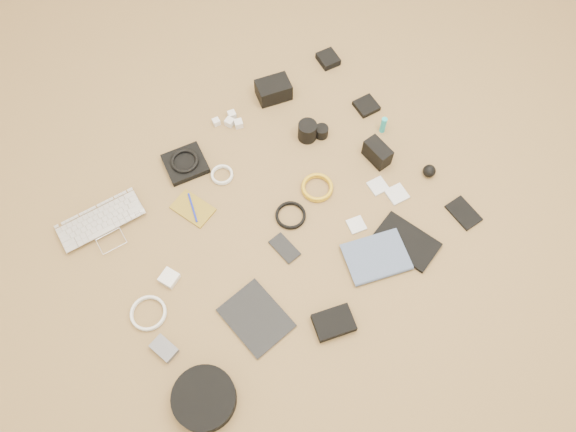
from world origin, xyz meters
TOP-DOWN VIEW (x-y plane):
  - laptop at (-0.55, 0.35)m, footprint 0.35×0.27m
  - headphone_pouch at (-0.15, 0.42)m, footprint 0.19×0.18m
  - headphones at (-0.15, 0.42)m, footprint 0.14×0.14m
  - charger_a at (0.07, 0.51)m, footprint 0.03×0.03m
  - charger_b at (0.15, 0.50)m, footprint 0.04×0.04m
  - charger_c at (0.14, 0.45)m, footprint 0.04×0.04m
  - charger_d at (0.12, 0.48)m, footprint 0.04×0.04m
  - dslr_camera at (0.36, 0.48)m, footprint 0.17×0.14m
  - lens_pouch at (0.67, 0.49)m, footprint 0.10×0.11m
  - notebook_olive at (-0.23, 0.23)m, footprint 0.14×0.18m
  - pen_blue at (-0.23, 0.23)m, footprint 0.05×0.13m
  - cable_white_a at (-0.06, 0.28)m, footprint 0.12×0.12m
  - lens_a at (0.34, 0.22)m, footprint 0.10×0.10m
  - lens_b at (0.39, 0.19)m, footprint 0.07×0.07m
  - card_reader at (0.64, 0.18)m, footprint 0.10×0.10m
  - power_brick at (-0.47, 0.04)m, footprint 0.08×0.08m
  - cable_white_b at (-0.60, -0.03)m, footprint 0.17×0.17m
  - cable_black at (0.05, -0.03)m, footprint 0.13×0.13m
  - cable_yellow at (0.21, -0.00)m, footprint 0.15×0.15m
  - flash at (0.49, -0.04)m, footprint 0.06×0.12m
  - lens_cleaner at (0.61, 0.05)m, footprint 0.03×0.03m
  - battery_charger at (-0.62, -0.17)m, footprint 0.08×0.10m
  - tablet at (-0.30, -0.28)m, footprint 0.20×0.25m
  - phone at (-0.05, -0.13)m, footprint 0.07×0.12m
  - filter_case_left at (0.23, -0.22)m, footprint 0.08×0.08m
  - filter_case_mid at (0.41, -0.14)m, footprint 0.08×0.08m
  - filter_case_right at (0.45, -0.22)m, footprint 0.09×0.09m
  - air_blower at (0.61, -0.22)m, footprint 0.06×0.06m
  - headphone_case at (-0.61, -0.40)m, footprint 0.22×0.22m
  - drive_case at (-0.10, -0.47)m, footprint 0.17×0.14m
  - paperback at (0.16, -0.45)m, footprint 0.28×0.24m
  - notebook_black_a at (0.33, -0.39)m, footprint 0.20×0.26m
  - notebook_black_b at (0.60, -0.44)m, footprint 0.09×0.14m

SIDE VIEW (x-z plane):
  - filter_case_left at x=0.23m, z-range 0.00..0.01m
  - notebook_olive at x=-0.23m, z-range 0.00..0.01m
  - phone at x=-0.05m, z-range 0.00..0.01m
  - filter_case_mid at x=0.41m, z-range 0.00..0.01m
  - filter_case_right at x=0.45m, z-range 0.00..0.01m
  - tablet at x=-0.30m, z-range 0.00..0.01m
  - cable_white_a at x=-0.06m, z-range 0.00..0.01m
  - notebook_black_b at x=0.60m, z-range 0.00..0.01m
  - cable_black at x=0.05m, z-range 0.00..0.01m
  - cable_white_b at x=-0.60m, z-range 0.00..0.01m
  - cable_yellow at x=0.21m, z-range 0.00..0.01m
  - notebook_black_a at x=0.33m, z-range 0.00..0.02m
  - card_reader at x=0.64m, z-range 0.00..0.02m
  - paperback at x=0.16m, z-range 0.00..0.02m
  - battery_charger at x=-0.62m, z-range 0.00..0.03m
  - pen_blue at x=-0.23m, z-range 0.01..0.02m
  - laptop at x=-0.55m, z-range 0.00..0.03m
  - power_brick at x=-0.47m, z-range 0.00..0.03m
  - charger_a at x=0.07m, z-range 0.00..0.03m
  - headphone_pouch at x=-0.15m, z-range 0.00..0.03m
  - charger_b at x=0.15m, z-range 0.00..0.03m
  - charger_c at x=0.14m, z-range 0.00..0.03m
  - charger_d at x=0.12m, z-range 0.00..0.03m
  - lens_pouch at x=0.67m, z-range 0.00..0.03m
  - drive_case at x=-0.10m, z-range 0.00..0.04m
  - lens_b at x=0.39m, z-range 0.00..0.05m
  - air_blower at x=0.61m, z-range 0.00..0.05m
  - headphone_case at x=-0.61m, z-range 0.00..0.06m
  - headphones at x=-0.15m, z-range 0.03..0.04m
  - lens_cleaner at x=0.61m, z-range 0.00..0.08m
  - dslr_camera at x=0.36m, z-range 0.00..0.08m
  - lens_a at x=0.34m, z-range 0.00..0.08m
  - flash at x=0.49m, z-range 0.00..0.09m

